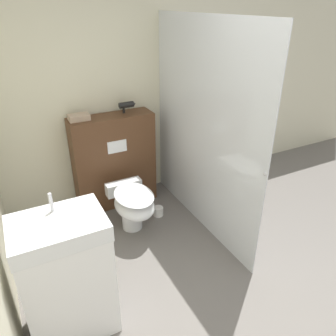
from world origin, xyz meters
TOP-DOWN VIEW (x-y plane):
  - ground_plane at (0.00, 0.00)m, footprint 12.00×12.00m
  - wall_back at (0.00, 2.32)m, footprint 8.00×0.06m
  - partition_panel at (-0.29, 2.11)m, footprint 0.95×0.31m
  - shower_glass at (0.41, 1.33)m, footprint 0.04×1.92m
  - toilet at (-0.32, 1.49)m, footprint 0.40×0.64m
  - sink_vanity at (-1.17, 0.59)m, footprint 0.62×0.45m
  - hair_drier at (-0.08, 2.14)m, footprint 0.20×0.07m
  - folded_towel at (-0.63, 2.13)m, footprint 0.22×0.15m
  - spare_toilet_roll at (0.03, 1.60)m, footprint 0.12×0.12m

SIDE VIEW (x-z plane):
  - ground_plane at x=0.00m, z-range 0.00..0.00m
  - spare_toilet_roll at x=0.03m, z-range 0.00..0.11m
  - toilet at x=-0.32m, z-range 0.08..0.57m
  - sink_vanity at x=-1.17m, z-range -0.07..1.06m
  - partition_panel at x=-0.29m, z-range 0.00..1.12m
  - shower_glass at x=0.41m, z-range 0.00..2.16m
  - folded_towel at x=-0.63m, z-range 1.12..1.18m
  - hair_drier at x=-0.08m, z-range 1.14..1.27m
  - wall_back at x=0.00m, z-range 0.00..2.50m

